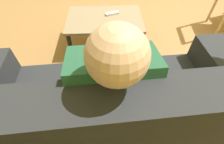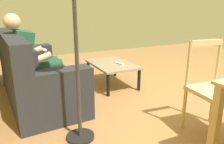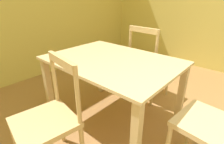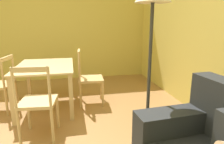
{
  "view_description": "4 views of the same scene",
  "coord_description": "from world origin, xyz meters",
  "px_view_note": "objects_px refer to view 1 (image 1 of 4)",
  "views": [
    {
      "loc": [
        1.36,
        2.38,
        1.44
      ],
      "look_at": [
        1.33,
        1.75,
        0.72
      ],
      "focal_mm": 26.38,
      "sensor_mm": 36.0,
      "label": 1
    },
    {
      "loc": [
        -1.79,
        2.11,
        1.27
      ],
      "look_at": [
        1.38,
        0.58,
        0.22
      ],
      "focal_mm": 35.43,
      "sensor_mm": 36.0,
      "label": 2
    },
    {
      "loc": [
        -0.28,
        -0.86,
        1.29
      ],
      "look_at": [
        -1.33,
        0.32,
        0.6
      ],
      "focal_mm": 27.75,
      "sensor_mm": 36.0,
      "label": 3
    },
    {
      "loc": [
        1.99,
        0.74,
        1.41
      ],
      "look_at": [
        0.0,
        1.16,
        0.9
      ],
      "focal_mm": 31.44,
      "sensor_mm": 36.0,
      "label": 4
    }
  ],
  "objects_px": {
    "coffee_table": "(105,21)",
    "tv_remote": "(112,13)",
    "person_lounging": "(111,90)",
    "couch": "(114,113)"
  },
  "relations": [
    {
      "from": "couch",
      "to": "coffee_table",
      "type": "distance_m",
      "value": 1.24
    },
    {
      "from": "couch",
      "to": "coffee_table",
      "type": "height_order",
      "value": "couch"
    },
    {
      "from": "couch",
      "to": "person_lounging",
      "type": "relative_size",
      "value": 1.68
    },
    {
      "from": "couch",
      "to": "tv_remote",
      "type": "relative_size",
      "value": 11.76
    },
    {
      "from": "person_lounging",
      "to": "tv_remote",
      "type": "relative_size",
      "value": 7.0
    },
    {
      "from": "person_lounging",
      "to": "tv_remote",
      "type": "xyz_separation_m",
      "value": [
        -0.06,
        -1.31,
        -0.23
      ]
    },
    {
      "from": "couch",
      "to": "tv_remote",
      "type": "xyz_separation_m",
      "value": [
        -0.04,
        -1.32,
        0.04
      ]
    },
    {
      "from": "coffee_table",
      "to": "tv_remote",
      "type": "bearing_deg",
      "value": -140.07
    },
    {
      "from": "person_lounging",
      "to": "coffee_table",
      "type": "height_order",
      "value": "person_lounging"
    },
    {
      "from": "person_lounging",
      "to": "tv_remote",
      "type": "bearing_deg",
      "value": -92.65
    }
  ]
}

